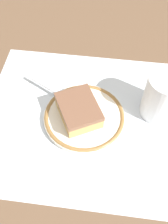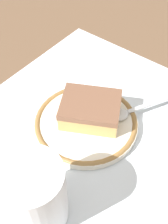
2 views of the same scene
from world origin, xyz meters
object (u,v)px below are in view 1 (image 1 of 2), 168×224
Objects in this scene: plate at (84,119)px; cup at (162,98)px; spoon at (59,94)px; cake_slice at (79,109)px; napkin at (156,170)px.

cup reaches higher than plate.
spoon is at bearing -1.86° from cup.
cake_slice reaches higher than spoon.
napkin is at bearing 145.46° from spoon.
cup reaches higher than napkin.
napkin is at bearing 147.84° from plate.
plate is 0.17m from cup.
cake_slice is 1.08× the size of napkin.
cup is 0.15m from napkin.
cake_slice is 0.17m from cup.
napkin is (0.01, 0.14, -0.04)m from cup.
cup is (-0.22, 0.01, 0.03)m from spoon.
plate is at bearing 145.68° from cake_slice.
spoon is 0.22m from cup.
plate reaches higher than napkin.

